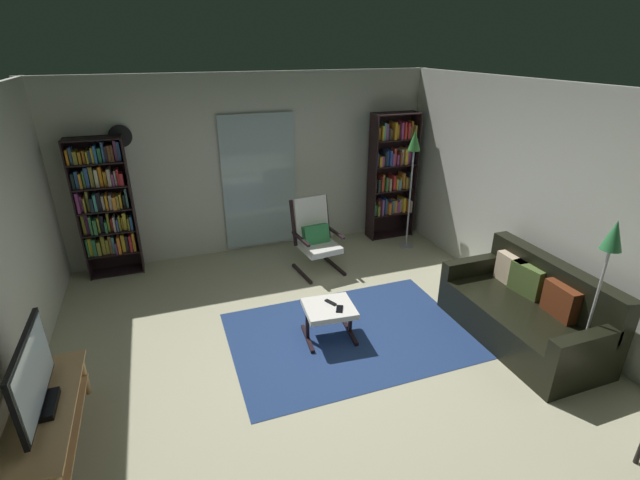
{
  "coord_description": "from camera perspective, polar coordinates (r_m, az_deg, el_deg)",
  "views": [
    {
      "loc": [
        -1.29,
        -3.56,
        2.95
      ],
      "look_at": [
        0.22,
        0.63,
        1.0
      ],
      "focal_mm": 25.28,
      "sensor_mm": 36.0,
      "label": 1
    }
  ],
  "objects": [
    {
      "name": "area_rug",
      "position": [
        5.08,
        3.76,
        -11.86
      ],
      "size": [
        2.57,
        1.78,
        0.01
      ],
      "primitive_type": "cube",
      "color": "navy",
      "rests_on": "ground"
    },
    {
      "name": "ottoman",
      "position": [
        4.86,
        1.16,
        -9.06
      ],
      "size": [
        0.56,
        0.52,
        0.39
      ],
      "color": "white",
      "rests_on": "ground"
    },
    {
      "name": "floor_lamp_by_shelf",
      "position": [
        6.78,
        11.75,
        10.56
      ],
      "size": [
        0.22,
        0.22,
        1.82
      ],
      "color": "#A5A5AD",
      "rests_on": "ground"
    },
    {
      "name": "ground_plane",
      "position": [
        4.8,
        0.05,
        -14.3
      ],
      "size": [
        7.02,
        7.02,
        0.0
      ],
      "primitive_type": "plane",
      "color": "#B8B492"
    },
    {
      "name": "glass_door_panel",
      "position": [
        6.8,
        -7.63,
        7.23
      ],
      "size": [
        1.1,
        0.01,
        2.0
      ],
      "primitive_type": "cube",
      "color": "silver"
    },
    {
      "name": "floor_lamp_by_sofa",
      "position": [
        4.59,
        32.64,
        -1.83
      ],
      "size": [
        0.22,
        0.22,
        1.61
      ],
      "color": "#A5A5AD",
      "rests_on": "ground"
    },
    {
      "name": "leather_sofa",
      "position": [
        5.35,
        24.66,
        -8.27
      ],
      "size": [
        0.87,
        1.75,
        0.86
      ],
      "color": "black",
      "rests_on": "ground"
    },
    {
      "name": "cell_phone",
      "position": [
        4.77,
        2.49,
        -8.71
      ],
      "size": [
        0.12,
        0.16,
        0.01
      ],
      "primitive_type": "cube",
      "rotation": [
        0.0,
        0.0,
        -0.46
      ],
      "color": "black",
      "rests_on": "ottoman"
    },
    {
      "name": "bookshelf_near_sofa",
      "position": [
        7.31,
        9.06,
        8.38
      ],
      "size": [
        0.73,
        0.3,
        2.0
      ],
      "color": "black",
      "rests_on": "ground"
    },
    {
      "name": "bookshelf_near_tv",
      "position": [
        6.6,
        -25.61,
        4.07
      ],
      "size": [
        0.69,
        0.3,
        1.88
      ],
      "color": "black",
      "rests_on": "ground"
    },
    {
      "name": "wall_back",
      "position": [
        6.79,
        -8.41,
        9.34
      ],
      "size": [
        5.6,
        0.06,
        2.6
      ],
      "primitive_type": "cube",
      "color": "silver",
      "rests_on": "ground"
    },
    {
      "name": "lounge_armchair",
      "position": [
        6.23,
        -0.62,
        0.84
      ],
      "size": [
        0.63,
        0.71,
        1.02
      ],
      "color": "black",
      "rests_on": "ground"
    },
    {
      "name": "tv_stand",
      "position": [
        4.25,
        -31.19,
        -19.15
      ],
      "size": [
        0.45,
        1.36,
        0.44
      ],
      "color": "tan",
      "rests_on": "ground"
    },
    {
      "name": "television",
      "position": [
        3.99,
        -32.52,
        -14.5
      ],
      "size": [
        0.2,
        0.93,
        0.61
      ],
      "color": "black",
      "rests_on": "tv_stand"
    },
    {
      "name": "wall_clock",
      "position": [
        6.49,
        -23.96,
        11.93
      ],
      "size": [
        0.29,
        0.03,
        0.29
      ],
      "color": "silver"
    },
    {
      "name": "wall_right",
      "position": [
        5.59,
        27.12,
        3.83
      ],
      "size": [
        0.06,
        6.0,
        2.6
      ],
      "primitive_type": "cube",
      "color": "silver",
      "rests_on": "ground"
    },
    {
      "name": "tv_remote",
      "position": [
        4.87,
        1.35,
        -7.91
      ],
      "size": [
        0.1,
        0.15,
        0.02
      ],
      "primitive_type": "cube",
      "rotation": [
        0.0,
        0.0,
        0.45
      ],
      "color": "black",
      "rests_on": "ottoman"
    }
  ]
}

